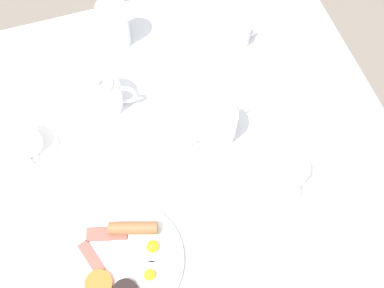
{
  "coord_description": "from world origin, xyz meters",
  "views": [
    {
      "loc": [
        -0.15,
        -0.48,
        1.77
      ],
      "look_at": [
        0.0,
        0.0,
        0.77
      ],
      "focal_mm": 42.0,
      "sensor_mm": 36.0,
      "label": 1
    }
  ],
  "objects_px": {
    "water_glass_short": "(114,24)",
    "spoon_for_tea": "(299,68)",
    "water_glass_tall": "(371,200)",
    "knife_by_plate": "(334,125)",
    "breakfast_plate": "(125,259)",
    "teapot_far": "(216,123)",
    "napkin_folded": "(176,53)",
    "teacup_with_saucer_left": "(291,173)",
    "teacup_with_saucer_right": "(27,142)",
    "teapot_near": "(102,94)",
    "fork_by_plate": "(238,253)",
    "creamer_jug": "(238,35)"
  },
  "relations": [
    {
      "from": "water_glass_short",
      "to": "spoon_for_tea",
      "type": "relative_size",
      "value": 0.93
    },
    {
      "from": "water_glass_tall",
      "to": "knife_by_plate",
      "type": "height_order",
      "value": "water_glass_tall"
    },
    {
      "from": "breakfast_plate",
      "to": "teapot_far",
      "type": "xyz_separation_m",
      "value": [
        0.3,
        0.25,
        0.04
      ]
    },
    {
      "from": "water_glass_short",
      "to": "napkin_folded",
      "type": "height_order",
      "value": "water_glass_short"
    },
    {
      "from": "breakfast_plate",
      "to": "knife_by_plate",
      "type": "relative_size",
      "value": 1.43
    },
    {
      "from": "teacup_with_saucer_left",
      "to": "teacup_with_saucer_right",
      "type": "xyz_separation_m",
      "value": [
        -0.59,
        0.28,
        -0.0
      ]
    },
    {
      "from": "water_glass_tall",
      "to": "spoon_for_tea",
      "type": "distance_m",
      "value": 0.43
    },
    {
      "from": "teapot_near",
      "to": "spoon_for_tea",
      "type": "bearing_deg",
      "value": -167.2
    },
    {
      "from": "fork_by_plate",
      "to": "spoon_for_tea",
      "type": "height_order",
      "value": "same"
    },
    {
      "from": "teacup_with_saucer_right",
      "to": "fork_by_plate",
      "type": "height_order",
      "value": "teacup_with_saucer_right"
    },
    {
      "from": "teacup_with_saucer_right",
      "to": "water_glass_tall",
      "type": "distance_m",
      "value": 0.83
    },
    {
      "from": "teapot_near",
      "to": "napkin_folded",
      "type": "xyz_separation_m",
      "value": [
        0.23,
        0.1,
        -0.04
      ]
    },
    {
      "from": "water_glass_short",
      "to": "creamer_jug",
      "type": "relative_size",
      "value": 1.52
    },
    {
      "from": "water_glass_tall",
      "to": "knife_by_plate",
      "type": "bearing_deg",
      "value": 79.33
    },
    {
      "from": "breakfast_plate",
      "to": "fork_by_plate",
      "type": "relative_size",
      "value": 1.69
    },
    {
      "from": "fork_by_plate",
      "to": "knife_by_plate",
      "type": "relative_size",
      "value": 0.84
    },
    {
      "from": "water_glass_tall",
      "to": "spoon_for_tea",
      "type": "relative_size",
      "value": 1.03
    },
    {
      "from": "teacup_with_saucer_left",
      "to": "water_glass_tall",
      "type": "relative_size",
      "value": 0.98
    },
    {
      "from": "teapot_near",
      "to": "teacup_with_saucer_left",
      "type": "distance_m",
      "value": 0.51
    },
    {
      "from": "teacup_with_saucer_left",
      "to": "teacup_with_saucer_right",
      "type": "relative_size",
      "value": 1.0
    },
    {
      "from": "teacup_with_saucer_right",
      "to": "water_glass_tall",
      "type": "bearing_deg",
      "value": -29.34
    },
    {
      "from": "spoon_for_tea",
      "to": "water_glass_tall",
      "type": "bearing_deg",
      "value": -93.96
    },
    {
      "from": "water_glass_tall",
      "to": "teacup_with_saucer_left",
      "type": "bearing_deg",
      "value": 134.51
    },
    {
      "from": "teapot_near",
      "to": "napkin_folded",
      "type": "distance_m",
      "value": 0.25
    },
    {
      "from": "teapot_near",
      "to": "creamer_jug",
      "type": "relative_size",
      "value": 2.03
    },
    {
      "from": "teapot_near",
      "to": "water_glass_short",
      "type": "relative_size",
      "value": 1.34
    },
    {
      "from": "napkin_folded",
      "to": "fork_by_plate",
      "type": "height_order",
      "value": "napkin_folded"
    },
    {
      "from": "fork_by_plate",
      "to": "teapot_far",
      "type": "bearing_deg",
      "value": 80.83
    },
    {
      "from": "teapot_far",
      "to": "water_glass_tall",
      "type": "relative_size",
      "value": 1.23
    },
    {
      "from": "teacup_with_saucer_left",
      "to": "napkin_folded",
      "type": "height_order",
      "value": "teacup_with_saucer_left"
    },
    {
      "from": "breakfast_plate",
      "to": "teacup_with_saucer_right",
      "type": "xyz_separation_m",
      "value": [
        -0.16,
        0.35,
        0.02
      ]
    },
    {
      "from": "teapot_near",
      "to": "fork_by_plate",
      "type": "relative_size",
      "value": 1.12
    },
    {
      "from": "breakfast_plate",
      "to": "teacup_with_saucer_left",
      "type": "height_order",
      "value": "teacup_with_saucer_left"
    },
    {
      "from": "teapot_near",
      "to": "knife_by_plate",
      "type": "xyz_separation_m",
      "value": [
        0.55,
        -0.24,
        -0.04
      ]
    },
    {
      "from": "napkin_folded",
      "to": "breakfast_plate",
      "type": "bearing_deg",
      "value": -117.74
    },
    {
      "from": "creamer_jug",
      "to": "napkin_folded",
      "type": "bearing_deg",
      "value": 176.51
    },
    {
      "from": "spoon_for_tea",
      "to": "fork_by_plate",
      "type": "bearing_deg",
      "value": -128.32
    },
    {
      "from": "water_glass_short",
      "to": "breakfast_plate",
      "type": "bearing_deg",
      "value": -101.72
    },
    {
      "from": "breakfast_plate",
      "to": "fork_by_plate",
      "type": "xyz_separation_m",
      "value": [
        0.25,
        -0.06,
        -0.01
      ]
    },
    {
      "from": "creamer_jug",
      "to": "spoon_for_tea",
      "type": "xyz_separation_m",
      "value": [
        0.13,
        -0.14,
        -0.02
      ]
    },
    {
      "from": "fork_by_plate",
      "to": "knife_by_plate",
      "type": "height_order",
      "value": "same"
    },
    {
      "from": "napkin_folded",
      "to": "spoon_for_tea",
      "type": "relative_size",
      "value": 0.98
    },
    {
      "from": "spoon_for_tea",
      "to": "breakfast_plate",
      "type": "bearing_deg",
      "value": -147.96
    },
    {
      "from": "creamer_jug",
      "to": "knife_by_plate",
      "type": "distance_m",
      "value": 0.37
    },
    {
      "from": "teapot_far",
      "to": "spoon_for_tea",
      "type": "xyz_separation_m",
      "value": [
        0.29,
        0.12,
        -0.04
      ]
    },
    {
      "from": "teacup_with_saucer_right",
      "to": "breakfast_plate",
      "type": "bearing_deg",
      "value": -65.03
    },
    {
      "from": "napkin_folded",
      "to": "teacup_with_saucer_right",
      "type": "bearing_deg",
      "value": -158.61
    },
    {
      "from": "napkin_folded",
      "to": "teacup_with_saucer_left",
      "type": "bearing_deg",
      "value": -70.71
    },
    {
      "from": "fork_by_plate",
      "to": "spoon_for_tea",
      "type": "xyz_separation_m",
      "value": [
        0.34,
        0.43,
        0.0
      ]
    },
    {
      "from": "teapot_far",
      "to": "creamer_jug",
      "type": "bearing_deg",
      "value": 44.58
    }
  ]
}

